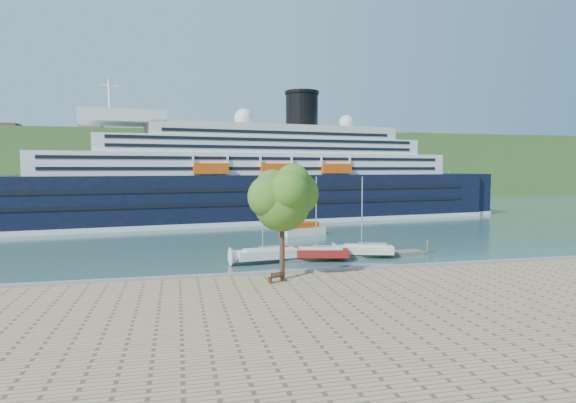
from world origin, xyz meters
The scene contains 11 objects.
ground centered at (0.00, 0.00, 0.00)m, with size 400.00×400.00×0.00m, color #2A4B42.
far_hillside centered at (0.00, 145.00, 12.00)m, with size 400.00×50.00×24.00m, color #315421.
quay_coping centered at (0.00, -0.20, 1.15)m, with size 220.00×0.50×0.30m, color slate.
cruise_ship centered at (-1.89, 54.39, 13.69)m, with size 121.91×17.75×27.38m, color black, non-canonical shape.
park_bench centered at (-7.04, -3.38, 1.50)m, with size 1.57×0.64×1.01m, color #4B2615, non-canonical shape.
promenade_tree centered at (-6.31, -2.42, 6.59)m, with size 6.75×6.75×11.19m, color #3A6A1C, non-canonical shape.
floating_pontoon centered at (5.82, 11.21, 0.21)m, with size 18.61×2.27×0.41m, color #68635C, non-canonical shape.
sailboat_white_near centered at (-5.34, 10.05, 5.09)m, with size 7.88×2.19×10.18m, color silver, non-canonical shape.
sailboat_red centered at (0.99, 9.80, 4.77)m, with size 7.38×2.05×9.53m, color maroon, non-canonical shape.
sailboat_white_far centered at (7.06, 10.65, 4.75)m, with size 7.35×2.04×9.50m, color silver, non-canonical shape.
tender_launch centered at (4.72, 31.93, 1.04)m, with size 7.56×2.59×2.09m, color #C8480B, non-canonical shape.
Camera 1 is at (-15.42, -44.11, 11.00)m, focal length 30.00 mm.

